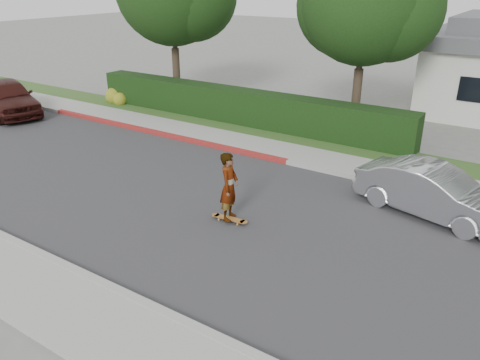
% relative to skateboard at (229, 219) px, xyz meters
% --- Properties ---
extents(ground, '(120.00, 120.00, 0.00)m').
position_rel_skateboard_xyz_m(ground, '(-1.65, 0.36, -0.09)').
color(ground, slate).
rests_on(ground, ground).
extents(road, '(60.00, 8.00, 0.01)m').
position_rel_skateboard_xyz_m(road, '(-1.65, 0.36, -0.09)').
color(road, '#2D2D30').
rests_on(road, ground).
extents(curb_near, '(60.00, 0.20, 0.15)m').
position_rel_skateboard_xyz_m(curb_near, '(-1.65, -3.74, -0.02)').
color(curb_near, '#9E9E99').
rests_on(curb_near, ground).
extents(sidewalk_near, '(60.00, 1.60, 0.12)m').
position_rel_skateboard_xyz_m(sidewalk_near, '(-1.65, -4.64, -0.03)').
color(sidewalk_near, gray).
rests_on(sidewalk_near, ground).
extents(curb_far, '(60.00, 0.20, 0.15)m').
position_rel_skateboard_xyz_m(curb_far, '(-1.65, 4.46, -0.02)').
color(curb_far, '#9E9E99').
rests_on(curb_far, ground).
extents(curb_red_section, '(12.00, 0.21, 0.15)m').
position_rel_skateboard_xyz_m(curb_red_section, '(-6.65, 4.46, -0.01)').
color(curb_red_section, maroon).
rests_on(curb_red_section, ground).
extents(sidewalk_far, '(60.00, 1.60, 0.12)m').
position_rel_skateboard_xyz_m(sidewalk_far, '(-1.65, 5.36, -0.03)').
color(sidewalk_far, gray).
rests_on(sidewalk_far, ground).
extents(planting_strip, '(60.00, 1.60, 0.10)m').
position_rel_skateboard_xyz_m(planting_strip, '(-1.65, 6.96, -0.04)').
color(planting_strip, '#2D4C1E').
rests_on(planting_strip, ground).
extents(hedge, '(15.00, 1.00, 1.50)m').
position_rel_skateboard_xyz_m(hedge, '(-4.65, 7.56, 0.66)').
color(hedge, black).
rests_on(hedge, ground).
extents(flowering_shrub, '(1.40, 1.00, 0.90)m').
position_rel_skateboard_xyz_m(flowering_shrub, '(-11.66, 7.10, 0.24)').
color(flowering_shrub, '#2D4C19').
rests_on(flowering_shrub, ground).
extents(tree_center, '(5.66, 4.84, 7.44)m').
position_rel_skateboard_xyz_m(tree_center, '(-0.17, 9.55, 4.81)').
color(tree_center, '#33261C').
rests_on(tree_center, ground).
extents(skateboard, '(1.04, 0.30, 0.10)m').
position_rel_skateboard_xyz_m(skateboard, '(0.00, 0.00, 0.00)').
color(skateboard, '#B78A32').
rests_on(skateboard, ground).
extents(skateboarder, '(0.57, 0.74, 1.80)m').
position_rel_skateboard_xyz_m(skateboarder, '(-0.00, 0.00, 0.91)').
color(skateboarder, white).
rests_on(skateboarder, skateboard).
extents(car_silver, '(4.28, 2.34, 1.34)m').
position_rel_skateboard_xyz_m(car_silver, '(4.26, 3.25, 0.58)').
color(car_silver, silver).
rests_on(car_silver, ground).
extents(car_maroon, '(5.09, 3.30, 1.61)m').
position_rel_skateboard_xyz_m(car_maroon, '(-14.32, 3.08, 0.72)').
color(car_maroon, '#3D1713').
rests_on(car_maroon, ground).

